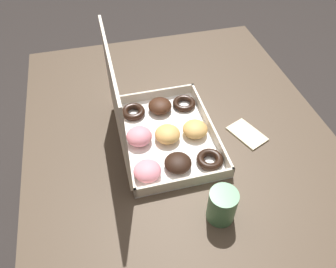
# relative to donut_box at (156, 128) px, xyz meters

# --- Properties ---
(ground_plane) EXTENTS (8.00, 8.00, 0.00)m
(ground_plane) POSITION_rel_donut_box_xyz_m (-0.00, -0.08, -0.80)
(ground_plane) COLOR #2D2826
(dining_table) EXTENTS (1.27, 1.01, 0.74)m
(dining_table) POSITION_rel_donut_box_xyz_m (-0.00, -0.08, -0.14)
(dining_table) COLOR #4C3D2D
(dining_table) RESTS_ON ground_plane
(donut_box) EXTENTS (0.41, 0.31, 0.35)m
(donut_box) POSITION_rel_donut_box_xyz_m (0.00, 0.00, 0.00)
(donut_box) COLOR white
(donut_box) RESTS_ON dining_table
(coffee_mug) EXTENTS (0.08, 0.08, 0.10)m
(coffee_mug) POSITION_rel_donut_box_xyz_m (-0.31, -0.11, -0.01)
(coffee_mug) COLOR #4C8456
(coffee_mug) RESTS_ON dining_table
(paper_napkin) EXTENTS (0.15, 0.12, 0.01)m
(paper_napkin) POSITION_rel_donut_box_xyz_m (-0.05, -0.30, -0.06)
(paper_napkin) COLOR beige
(paper_napkin) RESTS_ON dining_table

